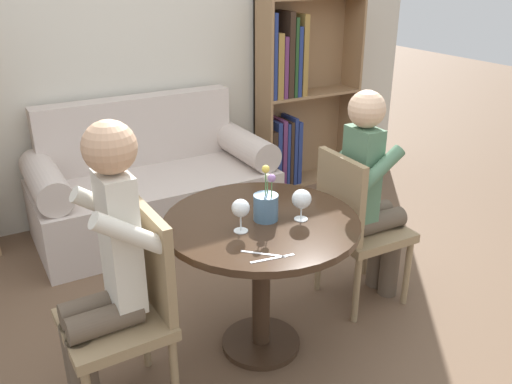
% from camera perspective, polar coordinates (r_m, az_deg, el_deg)
% --- Properties ---
extents(ground_plane, '(16.00, 16.00, 0.00)m').
position_cam_1_polar(ground_plane, '(2.89, 0.51, -15.77)').
color(ground_plane, brown).
extents(back_wall, '(5.20, 0.05, 2.70)m').
position_cam_1_polar(back_wall, '(4.09, -13.98, 16.01)').
color(back_wall, beige).
rests_on(back_wall, ground_plane).
extents(round_table, '(0.91, 0.91, 0.72)m').
position_cam_1_polar(round_table, '(2.57, 0.56, -5.86)').
color(round_table, '#382619').
rests_on(round_table, ground_plane).
extents(couch, '(1.66, 0.80, 0.92)m').
position_cam_1_polar(couch, '(3.96, -10.76, 0.42)').
color(couch, beige).
rests_on(couch, ground_plane).
extents(bookshelf_right, '(0.91, 0.28, 1.56)m').
position_cam_1_polar(bookshelf_right, '(4.63, 3.96, 9.87)').
color(bookshelf_right, '#93704C').
rests_on(bookshelf_right, ground_plane).
extents(chair_left, '(0.43, 0.43, 0.90)m').
position_cam_1_polar(chair_left, '(2.37, -13.10, -11.51)').
color(chair_left, '#937A56').
rests_on(chair_left, ground_plane).
extents(chair_right, '(0.43, 0.43, 0.90)m').
position_cam_1_polar(chair_right, '(3.02, 10.42, -3.23)').
color(chair_right, '#937A56').
rests_on(chair_right, ground_plane).
extents(person_left, '(0.42, 0.35, 1.29)m').
position_cam_1_polar(person_left, '(2.25, -15.62, -7.97)').
color(person_left, brown).
rests_on(person_left, ground_plane).
extents(person_right, '(0.42, 0.35, 1.23)m').
position_cam_1_polar(person_right, '(3.01, 12.01, -0.28)').
color(person_right, brown).
rests_on(person_right, ground_plane).
extents(wine_glass_left, '(0.08, 0.08, 0.15)m').
position_cam_1_polar(wine_glass_left, '(2.35, -1.63, -1.82)').
color(wine_glass_left, white).
rests_on(wine_glass_left, round_table).
extents(wine_glass_right, '(0.09, 0.09, 0.15)m').
position_cam_1_polar(wine_glass_right, '(2.47, 4.82, -0.84)').
color(wine_glass_right, white).
rests_on(wine_glass_right, round_table).
extents(flower_vase, '(0.11, 0.11, 0.27)m').
position_cam_1_polar(flower_vase, '(2.47, 1.06, -1.35)').
color(flower_vase, slate).
rests_on(flower_vase, round_table).
extents(knife_left_setting, '(0.14, 0.14, 0.00)m').
position_cam_1_polar(knife_left_setting, '(2.22, 0.76, -6.53)').
color(knife_left_setting, silver).
rests_on(knife_left_setting, round_table).
extents(fork_left_setting, '(0.19, 0.04, 0.00)m').
position_cam_1_polar(fork_left_setting, '(2.19, 1.74, -7.01)').
color(fork_left_setting, silver).
rests_on(fork_left_setting, round_table).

